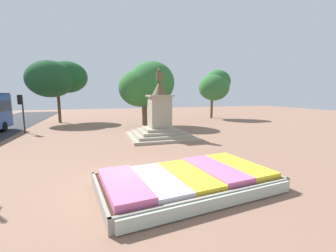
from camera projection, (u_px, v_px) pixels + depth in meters
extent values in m
plane|color=#8C6651|center=(137.00, 184.00, 8.32)|extent=(87.02, 87.02, 0.00)
cube|color=#38281C|center=(187.00, 182.00, 7.98)|extent=(6.28, 3.91, 0.41)
cube|color=gray|center=(215.00, 202.00, 6.50)|extent=(6.09, 0.87, 0.45)
cube|color=gray|center=(168.00, 168.00, 9.46)|extent=(6.09, 0.87, 0.45)
cube|color=gray|center=(100.00, 198.00, 6.74)|extent=(0.53, 3.38, 0.45)
cube|color=gray|center=(251.00, 170.00, 9.22)|extent=(0.53, 3.38, 0.45)
cube|color=#D86699|center=(123.00, 184.00, 7.00)|extent=(1.51, 3.11, 0.23)
cube|color=white|center=(157.00, 180.00, 7.47)|extent=(1.51, 3.11, 0.14)
cube|color=yellow|center=(188.00, 175.00, 7.94)|extent=(1.51, 3.11, 0.14)
cube|color=#D86699|center=(214.00, 169.00, 8.41)|extent=(1.51, 3.11, 0.20)
cube|color=yellow|center=(238.00, 165.00, 8.88)|extent=(1.51, 3.11, 0.19)
cube|color=#B2BCAD|center=(216.00, 202.00, 6.45)|extent=(5.80, 0.93, 0.37)
cube|color=#9F9580|center=(160.00, 136.00, 17.20)|extent=(4.66, 4.66, 0.19)
cube|color=#9E9480|center=(160.00, 134.00, 17.17)|extent=(3.89, 3.89, 0.19)
cube|color=gray|center=(160.00, 131.00, 17.14)|extent=(3.13, 3.13, 0.19)
cube|color=#9F9581|center=(160.00, 129.00, 17.12)|extent=(2.36, 2.36, 0.19)
cube|color=#9E937F|center=(160.00, 112.00, 16.94)|extent=(1.51, 1.51, 2.33)
cube|color=#9E937F|center=(160.00, 96.00, 16.76)|extent=(1.78, 1.78, 0.12)
cone|color=brown|center=(159.00, 88.00, 16.68)|extent=(1.13, 1.13, 1.05)
cylinder|color=brown|center=(159.00, 76.00, 16.56)|extent=(0.48, 0.48, 0.61)
sphere|color=brown|center=(159.00, 70.00, 16.49)|extent=(0.27, 0.27, 0.27)
cylinder|color=brown|center=(159.00, 75.00, 16.83)|extent=(0.16, 0.53, 0.42)
cylinder|color=#2D2D33|center=(23.00, 114.00, 18.92)|extent=(0.12, 0.12, 3.23)
cube|color=black|center=(19.00, 100.00, 18.67)|extent=(0.26, 0.30, 0.80)
cylinder|color=#4B0808|center=(17.00, 96.00, 18.58)|extent=(0.04, 0.14, 0.14)
cylinder|color=#543E08|center=(17.00, 100.00, 18.62)|extent=(0.04, 0.14, 0.14)
cylinder|color=green|center=(18.00, 103.00, 18.66)|extent=(0.04, 0.14, 0.14)
cylinder|color=black|center=(4.00, 127.00, 19.60)|extent=(0.31, 0.91, 0.90)
cylinder|color=brown|center=(212.00, 108.00, 30.66)|extent=(0.34, 0.34, 2.62)
ellipsoid|color=#2A682F|center=(218.00, 81.00, 29.63)|extent=(3.49, 3.12, 2.98)
ellipsoid|color=#306B34|center=(214.00, 87.00, 29.31)|extent=(4.02, 3.85, 3.46)
cylinder|color=brown|center=(145.00, 115.00, 23.59)|extent=(0.53, 0.53, 2.28)
ellipsoid|color=#2F6B32|center=(152.00, 83.00, 22.72)|extent=(4.57, 4.74, 4.26)
ellipsoid|color=#2F6A2F|center=(140.00, 88.00, 22.59)|extent=(4.26, 4.17, 3.72)
cylinder|color=#4C3823|center=(59.00, 108.00, 25.68)|extent=(0.32, 0.32, 3.32)
ellipsoid|color=#194C24|center=(67.00, 77.00, 25.89)|extent=(4.59, 4.37, 3.61)
ellipsoid|color=#1C4926|center=(50.00, 79.00, 24.27)|extent=(4.98, 4.29, 3.95)
ellipsoid|color=#194C23|center=(61.00, 78.00, 25.22)|extent=(3.78, 4.12, 2.85)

